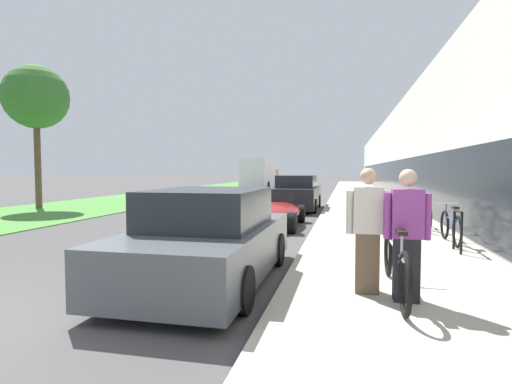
# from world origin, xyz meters

# --- Properties ---
(sidewalk_slab) EXTENTS (3.76, 70.00, 0.12)m
(sidewalk_slab) POSITION_xyz_m (5.76, 21.00, 0.06)
(sidewalk_slab) COLOR #B2AA99
(sidewalk_slab) RESTS_ON ground
(storefront_facade) EXTENTS (10.01, 70.00, 5.59)m
(storefront_facade) POSITION_xyz_m (12.67, 29.00, 2.79)
(storefront_facade) COLOR silver
(storefront_facade) RESTS_ON ground
(lawn_strip) EXTENTS (6.62, 70.00, 0.03)m
(lawn_strip) POSITION_xyz_m (-7.59, 25.00, 0.01)
(lawn_strip) COLOR #478438
(lawn_strip) RESTS_ON ground
(tandem_bicycle) EXTENTS (0.52, 2.57, 0.94)m
(tandem_bicycle) POSITION_xyz_m (5.45, 2.55, 0.52)
(tandem_bicycle) COLOR black
(tandem_bicycle) RESTS_ON sidewalk_slab
(person_rider) EXTENTS (0.57, 0.22, 1.67)m
(person_rider) POSITION_xyz_m (5.54, 2.23, 0.96)
(person_rider) COLOR black
(person_rider) RESTS_ON sidewalk_slab
(person_bystander) EXTENTS (0.57, 0.22, 1.68)m
(person_bystander) POSITION_xyz_m (5.08, 2.48, 0.97)
(person_bystander) COLOR brown
(person_bystander) RESTS_ON sidewalk_slab
(bike_rack_hoop) EXTENTS (0.05, 0.60, 0.84)m
(bike_rack_hoop) POSITION_xyz_m (7.01, 5.67, 0.63)
(bike_rack_hoop) COLOR black
(bike_rack_hoop) RESTS_ON sidewalk_slab
(cruiser_bike_nearest) EXTENTS (0.52, 1.80, 0.87)m
(cruiser_bike_nearest) POSITION_xyz_m (7.12, 6.68, 0.49)
(cruiser_bike_nearest) COLOR black
(cruiser_bike_nearest) RESTS_ON sidewalk_slab
(cruiser_bike_middle) EXTENTS (0.52, 1.88, 0.97)m
(cruiser_bike_middle) POSITION_xyz_m (6.94, 8.78, 0.53)
(cruiser_bike_middle) COLOR black
(cruiser_bike_middle) RESTS_ON sidewalk_slab
(parked_sedan_curbside) EXTENTS (1.97, 4.27, 1.47)m
(parked_sedan_curbside) POSITION_xyz_m (2.67, 2.93, 0.67)
(parked_sedan_curbside) COLOR #4C5156
(parked_sedan_curbside) RESTS_ON ground
(vintage_roadster_curbside) EXTENTS (1.86, 4.23, 1.00)m
(vintage_roadster_curbside) POSITION_xyz_m (2.51, 9.20, 0.44)
(vintage_roadster_curbside) COLOR maroon
(vintage_roadster_curbside) RESTS_ON ground
(parked_sedan_far) EXTENTS (1.94, 4.45, 1.54)m
(parked_sedan_far) POSITION_xyz_m (2.66, 14.70, 0.71)
(parked_sedan_far) COLOR black
(parked_sedan_far) RESTS_ON ground
(moving_truck) EXTENTS (2.24, 7.16, 2.74)m
(moving_truck) POSITION_xyz_m (-2.59, 31.36, 1.39)
(moving_truck) COLOR orange
(moving_truck) RESTS_ON ground
(street_tree_far) EXTENTS (2.85, 2.85, 6.50)m
(street_tree_far) POSITION_xyz_m (-8.93, 12.56, 5.04)
(street_tree_far) COLOR brown
(street_tree_far) RESTS_ON ground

